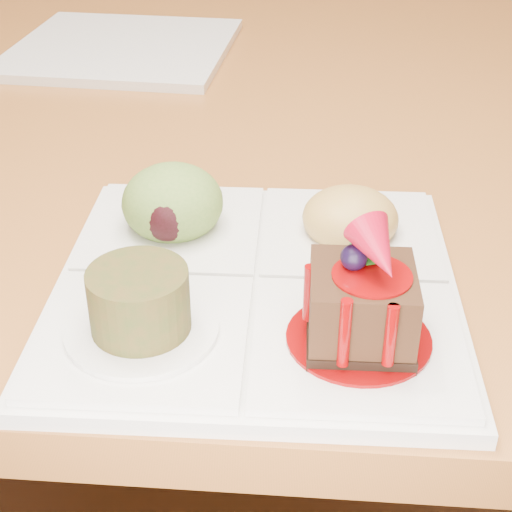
{
  "coord_description": "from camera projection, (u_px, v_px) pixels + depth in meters",
  "views": [
    {
      "loc": [
        0.17,
        -1.22,
        1.08
      ],
      "look_at": [
        0.13,
        -0.75,
        0.79
      ],
      "focal_mm": 55.0,
      "sensor_mm": 36.0,
      "label": 1
    }
  ],
  "objects": [
    {
      "name": "sampler_plate",
      "position": [
        254.0,
        267.0,
        0.57
      ],
      "size": [
        0.3,
        0.3,
        0.11
      ],
      "rotation": [
        0.0,
        0.0,
        0.02
      ],
      "color": "silver",
      "rests_on": "dining_table"
    },
    {
      "name": "dining_table",
      "position": [
        210.0,
        58.0,
        1.25
      ],
      "size": [
        1.0,
        1.8,
        0.75
      ],
      "color": "#A25929",
      "rests_on": "ground"
    },
    {
      "name": "ground",
      "position": [
        221.0,
        382.0,
        1.62
      ],
      "size": [
        6.0,
        6.0,
        0.0
      ],
      "primitive_type": "plane",
      "color": "#4E2716"
    },
    {
      "name": "second_plate",
      "position": [
        122.0,
        48.0,
        1.06
      ],
      "size": [
        0.3,
        0.3,
        0.01
      ],
      "primitive_type": "cube",
      "rotation": [
        0.0,
        0.0,
        -0.07
      ],
      "color": "silver",
      "rests_on": "dining_table"
    }
  ]
}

